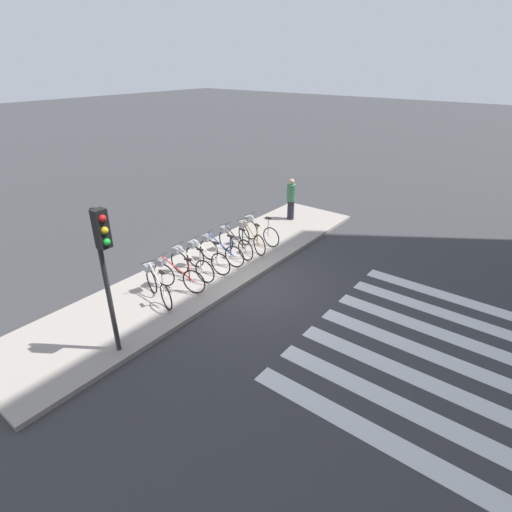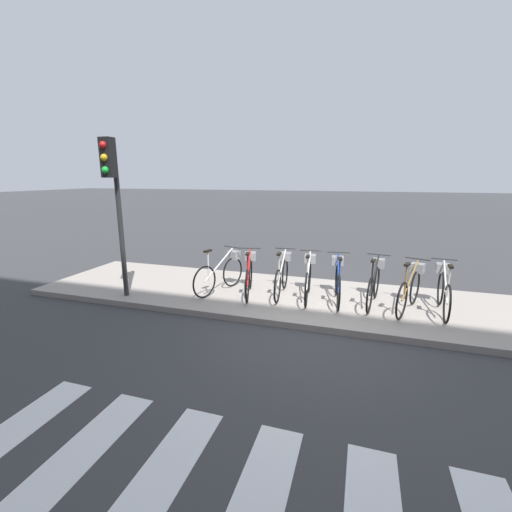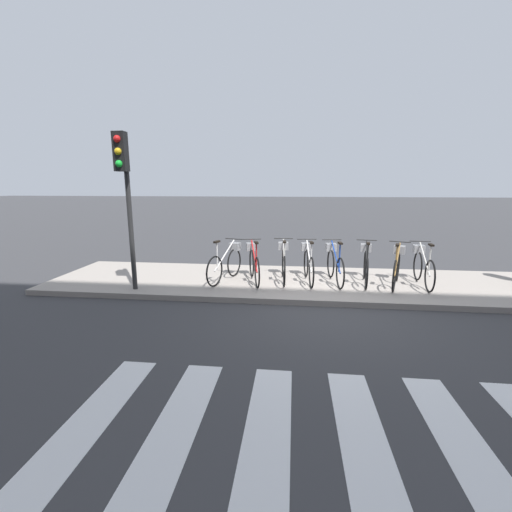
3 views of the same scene
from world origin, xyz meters
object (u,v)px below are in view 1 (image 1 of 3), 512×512
at_px(parked_bicycle_7, 258,230).
at_px(pedestrian, 291,198).
at_px(parked_bicycle_4, 219,249).
at_px(parked_bicycle_6, 250,236).
at_px(parked_bicycle_2, 189,263).
at_px(traffic_light, 104,254).
at_px(parked_bicycle_0, 157,284).
at_px(parked_bicycle_3, 205,256).
at_px(parked_bicycle_1, 175,274).
at_px(parked_bicycle_5, 234,242).

relative_size(parked_bicycle_7, pedestrian, 1.02).
bearing_deg(parked_bicycle_4, parked_bicycle_6, -5.27).
bearing_deg(parked_bicycle_2, traffic_light, -158.98).
height_order(parked_bicycle_0, pedestrian, pedestrian).
xyz_separation_m(parked_bicycle_2, parked_bicycle_3, (0.57, -0.05, 0.00)).
xyz_separation_m(parked_bicycle_1, parked_bicycle_7, (3.80, 0.12, 0.00)).
distance_m(parked_bicycle_3, parked_bicycle_7, 2.54).
bearing_deg(pedestrian, parked_bicycle_0, -176.19).
height_order(parked_bicycle_4, parked_bicycle_7, same).
relative_size(parked_bicycle_0, parked_bicycle_3, 0.96).
relative_size(parked_bicycle_0, parked_bicycle_6, 1.01).
relative_size(parked_bicycle_3, pedestrian, 1.02).
relative_size(parked_bicycle_6, pedestrian, 0.97).
xyz_separation_m(parked_bicycle_3, parked_bicycle_5, (1.31, 0.02, 0.00)).
bearing_deg(parked_bicycle_7, parked_bicycle_0, -178.42).
xyz_separation_m(parked_bicycle_4, parked_bicycle_7, (1.94, -0.02, 0.00)).
bearing_deg(parked_bicycle_3, parked_bicycle_6, -3.68).
bearing_deg(parked_bicycle_6, pedestrian, 8.22).
height_order(parked_bicycle_1, parked_bicycle_4, same).
bearing_deg(parked_bicycle_2, parked_bicycle_6, -4.03).
height_order(parked_bicycle_5, parked_bicycle_7, same).
xyz_separation_m(parked_bicycle_5, parked_bicycle_7, (1.23, -0.04, 0.00)).
bearing_deg(parked_bicycle_1, parked_bicycle_3, 6.24).
bearing_deg(parked_bicycle_3, parked_bicycle_0, -175.74).
relative_size(parked_bicycle_7, traffic_light, 0.51).
bearing_deg(parked_bicycle_0, parked_bicycle_2, 8.32).
height_order(parked_bicycle_5, pedestrian, pedestrian).
bearing_deg(parked_bicycle_7, parked_bicycle_1, -178.21).
xyz_separation_m(parked_bicycle_5, traffic_light, (-5.05, -1.19, 1.88)).
xyz_separation_m(parked_bicycle_0, parked_bicycle_1, (0.64, 0.00, 0.00)).
xyz_separation_m(parked_bicycle_0, parked_bicycle_7, (4.44, 0.12, 0.00)).
xyz_separation_m(parked_bicycle_5, parked_bicycle_6, (0.64, -0.15, 0.00)).
relative_size(parked_bicycle_1, parked_bicycle_6, 1.03).
bearing_deg(parked_bicycle_1, parked_bicycle_5, 3.62).
height_order(parked_bicycle_4, pedestrian, pedestrian).
bearing_deg(parked_bicycle_4, parked_bicycle_3, 179.94).
bearing_deg(traffic_light, parked_bicycle_6, 10.34).
distance_m(parked_bicycle_1, parked_bicycle_7, 3.80).
bearing_deg(parked_bicycle_0, parked_bicycle_5, 2.96).
relative_size(parked_bicycle_3, traffic_light, 0.51).
relative_size(parked_bicycle_4, parked_bicycle_7, 1.00).
xyz_separation_m(parked_bicycle_3, parked_bicycle_6, (1.95, -0.13, 0.00)).
xyz_separation_m(parked_bicycle_0, traffic_light, (-1.84, -1.02, 1.88)).
bearing_deg(parked_bicycle_2, parked_bicycle_1, -164.52).
bearing_deg(parked_bicycle_5, parked_bicycle_3, -178.91).
relative_size(parked_bicycle_2, traffic_light, 0.51).
height_order(parked_bicycle_2, parked_bicycle_5, same).
height_order(parked_bicycle_3, parked_bicycle_5, same).
relative_size(parked_bicycle_1, traffic_light, 0.49).
bearing_deg(parked_bicycle_0, parked_bicycle_1, 0.29).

